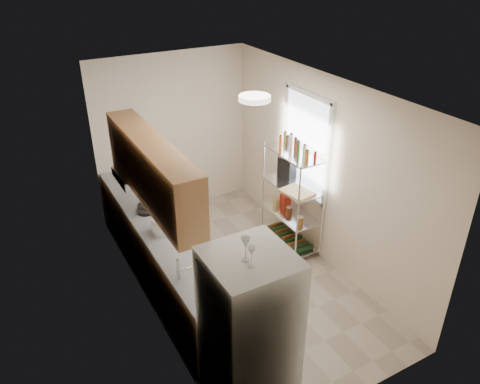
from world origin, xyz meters
The scene contains 16 objects.
room centered at (0.00, 0.00, 1.30)m, with size 2.52×4.42×2.62m.
counter_run centered at (-0.92, 0.44, 0.45)m, with size 0.63×3.51×0.90m.
upper_cabinets centered at (-1.05, 0.10, 1.81)m, with size 0.33×2.20×0.72m, color tan.
range_hood centered at (-1.00, 0.90, 1.39)m, with size 0.50×0.60×0.12m, color #B7BABC.
window centered at (1.23, 0.35, 1.55)m, with size 0.06×1.00×1.46m, color white.
bakers_rack centered at (1.00, 0.30, 1.11)m, with size 0.45×0.90×1.73m.
ceiling_dome centered at (0.00, -0.30, 2.57)m, with size 0.34×0.34×0.06m, color white.
refrigerator centered at (-0.87, -1.72, 0.88)m, with size 0.72×0.72×1.75m, color silver.
wine_glass_a centered at (-0.93, -1.84, 1.85)m, with size 0.07×0.07×0.19m, color silver, non-canonical shape.
wine_glass_b centered at (-0.93, -1.74, 1.86)m, with size 0.08×0.08×0.22m, color silver, non-canonical shape.
rice_cooker centered at (-0.95, 0.23, 1.00)m, with size 0.24×0.24×0.20m, color silver.
frying_pan_large centered at (-0.98, 0.78, 0.92)m, with size 0.24×0.24×0.04m, color black.
frying_pan_small centered at (-0.93, 0.88, 0.93)m, with size 0.24×0.24×0.05m, color black.
cutting_board centered at (0.92, 0.08, 1.03)m, with size 0.32×0.42×0.03m, color tan.
espresso_machine centered at (1.13, 0.63, 1.15)m, with size 0.16×0.24×0.28m, color black.
storage_bag centered at (1.04, 0.51, 0.65)m, with size 0.11×0.16×0.18m, color #A42614.
Camera 1 is at (-2.45, -4.39, 4.03)m, focal length 35.00 mm.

